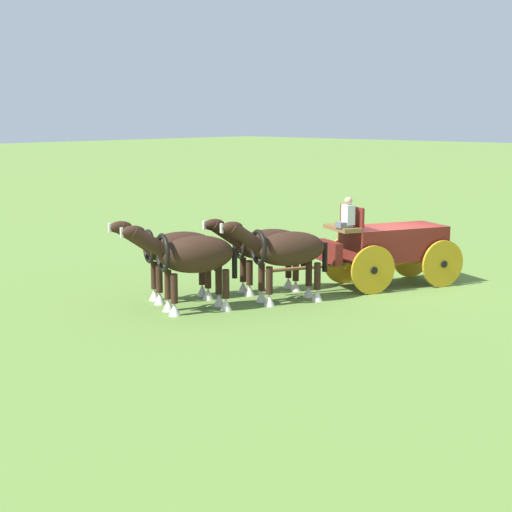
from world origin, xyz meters
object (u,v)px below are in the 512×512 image
at_px(show_wagon, 389,245).
at_px(draft_horse_rear_off, 264,247).
at_px(draft_horse_rear_near, 285,251).
at_px(draft_horse_lead_off, 175,251).
at_px(draft_horse_lead_near, 191,257).

height_order(show_wagon, draft_horse_rear_off, show_wagon).
height_order(draft_horse_rear_near, draft_horse_rear_off, draft_horse_rear_near).
bearing_deg(draft_horse_rear_off, draft_horse_lead_off, -23.93).
bearing_deg(draft_horse_lead_off, draft_horse_rear_near, 129.57).
height_order(show_wagon, draft_horse_rear_near, show_wagon).
relative_size(show_wagon, draft_horse_lead_near, 1.99).
distance_m(show_wagon, draft_horse_lead_off, 6.30).
relative_size(show_wagon, draft_horse_rear_near, 1.97).
height_order(draft_horse_rear_near, draft_horse_lead_off, draft_horse_rear_near).
height_order(draft_horse_rear_off, draft_horse_lead_off, draft_horse_lead_off).
xyz_separation_m(draft_horse_lead_near, draft_horse_lead_off, (-0.52, -1.19, -0.05)).
relative_size(draft_horse_rear_off, draft_horse_lead_near, 1.01).
xyz_separation_m(draft_horse_rear_off, draft_horse_lead_near, (2.89, 0.14, 0.11)).
bearing_deg(draft_horse_lead_near, draft_horse_rear_near, 156.07).
bearing_deg(draft_horse_rear_near, draft_horse_rear_off, -113.49).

